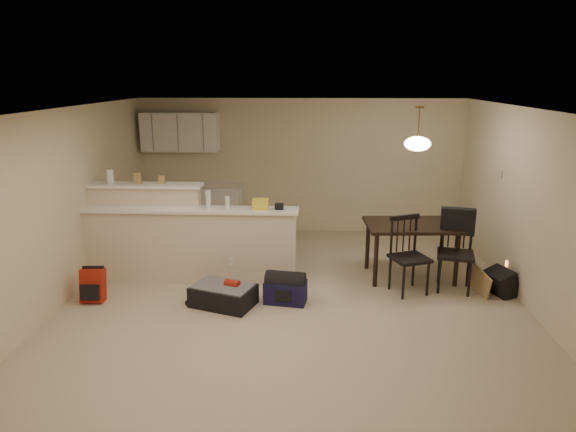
# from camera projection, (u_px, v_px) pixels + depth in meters

# --- Properties ---
(room) EXTENTS (7.00, 7.02, 2.50)m
(room) POSITION_uv_depth(u_px,v_px,m) (293.00, 215.00, 6.24)
(room) COLOR #B9A88E
(room) RESTS_ON ground
(breakfast_bar) EXTENTS (3.08, 0.58, 1.39)m
(breakfast_bar) POSITION_uv_depth(u_px,v_px,m) (175.00, 239.00, 7.43)
(breakfast_bar) COLOR beige
(breakfast_bar) RESTS_ON ground
(upper_cabinets) EXTENTS (1.40, 0.34, 0.70)m
(upper_cabinets) POSITION_uv_depth(u_px,v_px,m) (180.00, 132.00, 9.37)
(upper_cabinets) COLOR white
(upper_cabinets) RESTS_ON room
(kitchen_counter) EXTENTS (1.80, 0.60, 0.90)m
(kitchen_counter) POSITION_uv_depth(u_px,v_px,m) (193.00, 210.00, 9.62)
(kitchen_counter) COLOR white
(kitchen_counter) RESTS_ON ground
(thermostat) EXTENTS (0.02, 0.12, 0.12)m
(thermostat) POSITION_uv_depth(u_px,v_px,m) (500.00, 174.00, 7.53)
(thermostat) COLOR beige
(thermostat) RESTS_ON room
(jar) EXTENTS (0.10, 0.10, 0.20)m
(jar) POSITION_uv_depth(u_px,v_px,m) (110.00, 177.00, 7.38)
(jar) COLOR silver
(jar) RESTS_ON breakfast_bar
(cereal_box) EXTENTS (0.10, 0.07, 0.16)m
(cereal_box) POSITION_uv_depth(u_px,v_px,m) (138.00, 178.00, 7.37)
(cereal_box) COLOR #9C8150
(cereal_box) RESTS_ON breakfast_bar
(small_box) EXTENTS (0.08, 0.06, 0.12)m
(small_box) POSITION_uv_depth(u_px,v_px,m) (161.00, 180.00, 7.35)
(small_box) COLOR #9C8150
(small_box) RESTS_ON breakfast_bar
(bottle_a) EXTENTS (0.07, 0.07, 0.26)m
(bottle_a) POSITION_uv_depth(u_px,v_px,m) (208.00, 200.00, 7.17)
(bottle_a) COLOR silver
(bottle_a) RESTS_ON breakfast_bar
(bottle_b) EXTENTS (0.06, 0.06, 0.18)m
(bottle_b) POSITION_uv_depth(u_px,v_px,m) (227.00, 202.00, 7.17)
(bottle_b) COLOR silver
(bottle_b) RESTS_ON breakfast_bar
(bag_lump) EXTENTS (0.22, 0.18, 0.14)m
(bag_lump) POSITION_uv_depth(u_px,v_px,m) (261.00, 204.00, 7.15)
(bag_lump) COLOR #9C8150
(bag_lump) RESTS_ON breakfast_bar
(pouch) EXTENTS (0.12, 0.10, 0.08)m
(pouch) POSITION_uv_depth(u_px,v_px,m) (279.00, 207.00, 7.15)
(pouch) COLOR #9C8150
(pouch) RESTS_ON breakfast_bar
(dining_table) EXTENTS (1.37, 0.96, 0.82)m
(dining_table) POSITION_uv_depth(u_px,v_px,m) (412.00, 230.00, 7.45)
(dining_table) COLOR black
(dining_table) RESTS_ON ground
(pendant_lamp) EXTENTS (0.36, 0.36, 0.62)m
(pendant_lamp) POSITION_uv_depth(u_px,v_px,m) (417.00, 143.00, 7.11)
(pendant_lamp) COLOR brown
(pendant_lamp) RESTS_ON room
(dining_chair_near) EXTENTS (0.60, 0.58, 1.06)m
(dining_chair_near) POSITION_uv_depth(u_px,v_px,m) (410.00, 256.00, 6.95)
(dining_chair_near) COLOR black
(dining_chair_near) RESTS_ON ground
(dining_chair_far) EXTENTS (0.58, 0.56, 1.10)m
(dining_chair_far) POSITION_uv_depth(u_px,v_px,m) (456.00, 252.00, 7.03)
(dining_chair_far) COLOR black
(dining_chair_far) RESTS_ON ground
(suitcase) EXTENTS (0.91, 0.74, 0.26)m
(suitcase) POSITION_uv_depth(u_px,v_px,m) (223.00, 296.00, 6.66)
(suitcase) COLOR black
(suitcase) RESTS_ON ground
(red_backpack) EXTENTS (0.30, 0.19, 0.44)m
(red_backpack) POSITION_uv_depth(u_px,v_px,m) (93.00, 285.00, 6.77)
(red_backpack) COLOR #A72012
(red_backpack) RESTS_ON ground
(navy_duffel) EXTENTS (0.58, 0.37, 0.29)m
(navy_duffel) POSITION_uv_depth(u_px,v_px,m) (285.00, 292.00, 6.74)
(navy_duffel) COLOR #16133C
(navy_duffel) RESTS_ON ground
(black_daypack) EXTENTS (0.40, 0.46, 0.34)m
(black_daypack) POSITION_uv_depth(u_px,v_px,m) (501.00, 283.00, 6.98)
(black_daypack) COLOR black
(black_daypack) RESTS_ON ground
(cardboard_sheet) EXTENTS (0.13, 0.45, 0.35)m
(cardboard_sheet) POSITION_uv_depth(u_px,v_px,m) (480.00, 282.00, 6.99)
(cardboard_sheet) COLOR #9C8150
(cardboard_sheet) RESTS_ON ground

